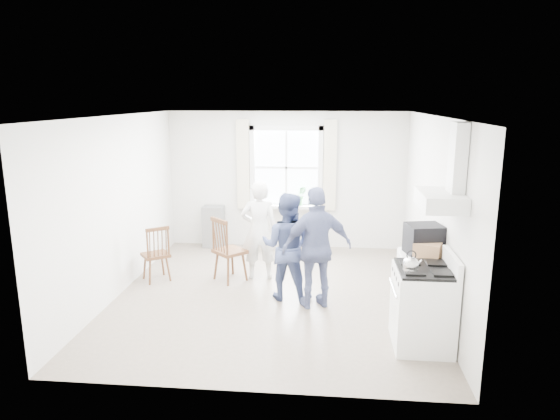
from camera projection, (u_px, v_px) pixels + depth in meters
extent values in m
cube|color=gray|center=(272.00, 295.00, 7.37)|extent=(4.62, 5.12, 0.02)
cube|color=beige|center=(286.00, 180.00, 9.52)|extent=(4.62, 0.04, 2.64)
cube|color=beige|center=(242.00, 268.00, 4.63)|extent=(4.62, 0.04, 2.64)
cube|color=beige|center=(118.00, 206.00, 7.29)|extent=(0.04, 5.12, 2.64)
cube|color=beige|center=(435.00, 212.00, 6.87)|extent=(0.04, 5.12, 2.64)
cube|color=white|center=(271.00, 115.00, 6.79)|extent=(4.62, 5.12, 0.02)
cube|color=white|center=(286.00, 167.00, 9.44)|extent=(1.20, 0.02, 1.40)
cube|color=silver|center=(286.00, 128.00, 9.24)|extent=(1.38, 0.09, 0.09)
cube|color=silver|center=(286.00, 206.00, 9.57)|extent=(1.38, 0.09, 0.09)
cube|color=silver|center=(252.00, 167.00, 9.47)|extent=(0.09, 0.09, 1.58)
cube|color=silver|center=(320.00, 168.00, 9.35)|extent=(0.09, 0.09, 1.58)
cube|color=silver|center=(286.00, 206.00, 9.49)|extent=(1.38, 0.24, 0.06)
cube|color=beige|center=(243.00, 165.00, 9.46)|extent=(0.24, 0.05, 1.70)
cube|color=beige|center=(330.00, 166.00, 9.30)|extent=(0.24, 0.05, 1.70)
cube|color=silver|center=(440.00, 200.00, 5.48)|extent=(0.45, 0.76, 0.18)
cube|color=silver|center=(458.00, 158.00, 5.36)|extent=(0.14, 0.30, 0.76)
cube|color=gray|center=(214.00, 227.00, 9.67)|extent=(0.40, 0.30, 0.80)
cube|color=white|center=(422.00, 308.00, 5.78)|extent=(0.65, 0.76, 0.92)
cube|color=black|center=(425.00, 269.00, 5.67)|extent=(0.61, 0.72, 0.03)
cube|color=white|center=(452.00, 263.00, 5.62)|extent=(0.06, 0.76, 0.20)
cylinder|color=silver|center=(393.00, 288.00, 5.75)|extent=(0.02, 0.61, 0.02)
sphere|color=silver|center=(411.00, 264.00, 5.52)|extent=(0.18, 0.18, 0.18)
cylinder|color=silver|center=(411.00, 269.00, 5.53)|extent=(0.16, 0.16, 0.04)
torus|color=black|center=(411.00, 255.00, 5.50)|extent=(0.11, 0.02, 0.11)
cube|color=silver|center=(418.00, 287.00, 6.45)|extent=(0.50, 0.55, 0.90)
cube|color=black|center=(423.00, 246.00, 6.32)|extent=(0.50, 0.46, 0.20)
cube|color=black|center=(424.00, 232.00, 6.28)|extent=(0.50, 0.46, 0.18)
cube|color=#A3774F|center=(427.00, 251.00, 6.13)|extent=(0.37, 0.33, 0.20)
cube|color=#492A17|center=(156.00, 255.00, 7.87)|extent=(0.53, 0.53, 0.05)
cube|color=#492A17|center=(158.00, 242.00, 7.68)|extent=(0.33, 0.27, 0.50)
cylinder|color=#492A17|center=(156.00, 268.00, 7.92)|extent=(0.03, 0.03, 0.40)
cube|color=#492A17|center=(230.00, 251.00, 7.86)|extent=(0.61, 0.61, 0.05)
cube|color=#492A17|center=(219.00, 236.00, 7.68)|extent=(0.35, 0.34, 0.57)
cylinder|color=#492A17|center=(230.00, 266.00, 7.92)|extent=(0.04, 0.04, 0.45)
imported|color=silver|center=(259.00, 230.00, 7.88)|extent=(0.65, 0.65, 1.59)
imported|color=#3F4C76|center=(287.00, 246.00, 7.09)|extent=(0.87, 0.87, 1.55)
imported|color=navy|center=(317.00, 248.00, 6.78)|extent=(1.27, 1.27, 1.69)
imported|color=#2F6B37|center=(301.00, 196.00, 9.40)|extent=(0.23, 0.23, 0.37)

